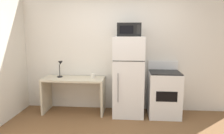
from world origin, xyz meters
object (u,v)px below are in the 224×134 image
at_px(refrigerator, 128,76).
at_px(oven_range, 164,93).
at_px(desk_lamp, 60,66).
at_px(desk, 74,88).
at_px(microwave, 129,30).
at_px(coffee_mug, 93,76).

height_order(refrigerator, oven_range, refrigerator).
distance_m(desk_lamp, refrigerator, 1.47).
bearing_deg(desk, desk_lamp, 170.36).
xyz_separation_m(refrigerator, microwave, (0.00, -0.02, 0.94)).
xyz_separation_m(desk_lamp, oven_range, (2.19, -0.08, -0.52)).
bearing_deg(oven_range, refrigerator, -179.55).
height_order(desk, refrigerator, refrigerator).
distance_m(desk, microwave, 1.68).
xyz_separation_m(desk, oven_range, (1.89, -0.03, -0.07)).
relative_size(desk, coffee_mug, 13.54).
bearing_deg(desk, coffee_mug, 4.60).
relative_size(desk, oven_range, 1.17).
relative_size(refrigerator, oven_range, 1.48).
bearing_deg(refrigerator, microwave, -89.67).
xyz_separation_m(desk, coffee_mug, (0.40, 0.03, 0.26)).
relative_size(desk_lamp, microwave, 0.77).
height_order(desk, desk_lamp, desk_lamp).
bearing_deg(refrigerator, desk_lamp, 176.74).
xyz_separation_m(microwave, oven_range, (0.73, 0.03, -1.29)).
xyz_separation_m(coffee_mug, oven_range, (1.49, -0.06, -0.33)).
bearing_deg(coffee_mug, desk, -175.40).
bearing_deg(microwave, desk, 177.38).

